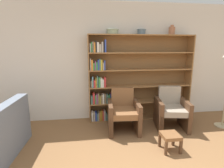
% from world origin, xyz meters
% --- Properties ---
extents(wall_back, '(12.00, 0.06, 2.75)m').
position_xyz_m(wall_back, '(0.00, 2.70, 1.38)').
color(wall_back, silver).
rests_on(wall_back, ground).
extents(bookshelf, '(2.47, 0.30, 2.01)m').
position_xyz_m(bookshelf, '(0.29, 2.53, 0.97)').
color(bookshelf, olive).
rests_on(bookshelf, ground).
extents(bowl_brass, '(0.28, 0.28, 0.11)m').
position_xyz_m(bowl_brass, '(-0.15, 2.51, 2.07)').
color(bowl_brass, gray).
rests_on(bowl_brass, bookshelf).
extents(bowl_terracotta, '(0.21, 0.21, 0.12)m').
position_xyz_m(bowl_terracotta, '(0.51, 2.51, 2.08)').
color(bowl_terracotta, slate).
rests_on(bowl_terracotta, bookshelf).
extents(vase_tall, '(0.14, 0.14, 0.22)m').
position_xyz_m(vase_tall, '(1.23, 2.51, 2.11)').
color(vase_tall, '#A36647').
rests_on(vase_tall, bookshelf).
extents(armchair_leather, '(0.69, 0.73, 0.87)m').
position_xyz_m(armchair_leather, '(-0.00, 1.94, 0.39)').
color(armchair_leather, brown).
rests_on(armchair_leather, ground).
extents(armchair_cushioned, '(0.76, 0.79, 0.87)m').
position_xyz_m(armchair_cushioned, '(1.06, 1.94, 0.39)').
color(armchair_cushioned, brown).
rests_on(armchair_cushioned, ground).
extents(footstool, '(0.30, 0.30, 0.30)m').
position_xyz_m(footstool, '(0.64, 1.08, 0.23)').
color(footstool, brown).
rests_on(footstool, ground).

